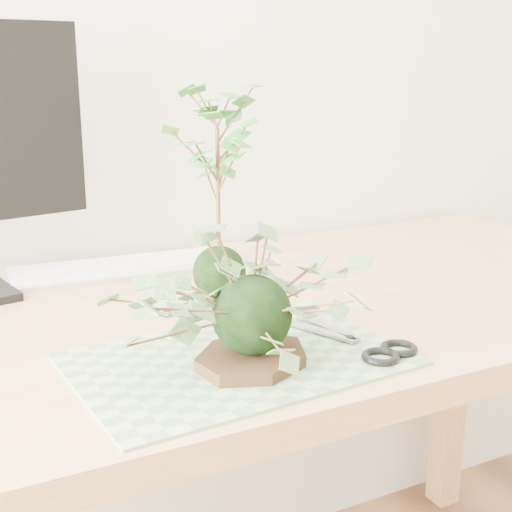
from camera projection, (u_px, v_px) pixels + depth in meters
name	position (u px, v px, depth m)	size (l,w,h in m)	color
desk	(229.00, 359.00, 1.10)	(1.60, 0.70, 0.74)	#DDAF6F
cutting_mat	(238.00, 359.00, 0.88)	(0.40, 0.27, 0.00)	#608663
stone_dish	(252.00, 358.00, 0.86)	(0.15, 0.15, 0.01)	black
ivy_kokedama	(252.00, 278.00, 0.83)	(0.28, 0.28, 0.19)	black
maple_kokedama	(217.00, 142.00, 1.05)	(0.23, 0.23, 0.35)	black
keyboard	(128.00, 267.00, 1.25)	(0.44, 0.16, 0.02)	silver
scissors	(369.00, 348.00, 0.90)	(0.10, 0.20, 0.01)	gray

